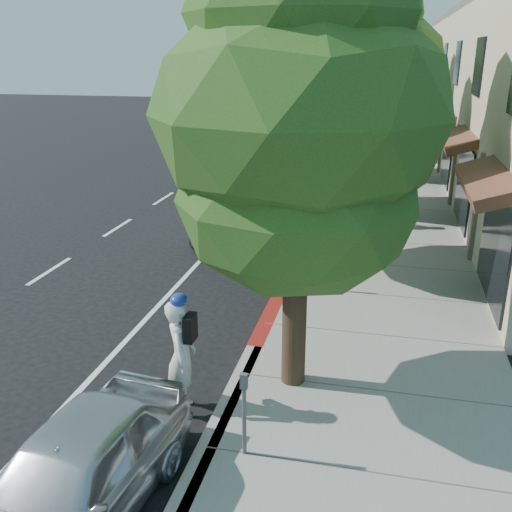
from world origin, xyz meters
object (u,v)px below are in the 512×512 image
(street_tree_0, at_px, (299,122))
(street_tree_5, at_px, (373,61))
(cyclist, at_px, (182,357))
(dark_sedan, at_px, (283,174))
(silver_suv, at_px, (245,205))
(bicycle, at_px, (262,270))
(white_pickup, at_px, (307,143))
(street_tree_3, at_px, (363,67))
(near_car_a, at_px, (73,477))
(street_tree_4, at_px, (369,64))
(street_tree_1, at_px, (338,83))
(dark_suv_far, at_px, (322,134))
(pedestrian, at_px, (370,198))
(street_tree_2, at_px, (353,89))

(street_tree_0, distance_m, street_tree_5, 30.00)
(cyclist, height_order, dark_sedan, cyclist)
(street_tree_5, xyz_separation_m, silver_suv, (-2.95, -21.45, -4.01))
(bicycle, bearing_deg, cyclist, -157.42)
(cyclist, relative_size, white_pickup, 0.32)
(street_tree_3, relative_size, near_car_a, 1.98)
(silver_suv, bearing_deg, near_car_a, -93.73)
(street_tree_4, relative_size, near_car_a, 1.97)
(street_tree_3, bearing_deg, street_tree_1, -90.00)
(bicycle, bearing_deg, street_tree_0, -136.71)
(street_tree_3, height_order, dark_suv_far, street_tree_3)
(street_tree_0, relative_size, pedestrian, 4.06)
(street_tree_2, xyz_separation_m, street_tree_4, (-0.00, 12.00, 0.54))
(dark_sedan, xyz_separation_m, pedestrian, (3.54, -4.11, 0.23))
(street_tree_0, xyz_separation_m, silver_suv, (-2.95, 8.55, -3.60))
(near_car_a, height_order, pedestrian, pedestrian)
(white_pickup, bearing_deg, street_tree_1, -83.18)
(street_tree_5, height_order, white_pickup, street_tree_5)
(bicycle, bearing_deg, street_tree_2, 13.66)
(street_tree_1, relative_size, silver_suv, 1.27)
(street_tree_1, distance_m, street_tree_5, 24.00)
(street_tree_3, xyz_separation_m, dark_sedan, (-2.68, -4.20, -3.98))
(street_tree_1, height_order, pedestrian, street_tree_1)
(street_tree_0, height_order, dark_sedan, street_tree_0)
(cyclist, xyz_separation_m, bicycle, (0.15, 5.20, -0.50))
(street_tree_2, xyz_separation_m, bicycle, (-1.45, -7.80, -3.77))
(street_tree_1, relative_size, street_tree_5, 0.98)
(street_tree_1, bearing_deg, near_car_a, -102.26)
(near_car_a, xyz_separation_m, pedestrian, (2.92, 13.19, 0.37))
(street_tree_2, relative_size, pedestrian, 3.96)
(street_tree_3, relative_size, street_tree_5, 0.98)
(silver_suv, distance_m, pedestrian, 3.98)
(street_tree_1, relative_size, dark_sedan, 1.59)
(street_tree_2, distance_m, white_pickup, 10.80)
(street_tree_0, xyz_separation_m, street_tree_3, (0.00, 18.00, 0.33))
(street_tree_5, height_order, dark_sedan, street_tree_5)
(street_tree_5, height_order, pedestrian, street_tree_5)
(street_tree_2, height_order, silver_suv, street_tree_2)
(dark_sedan, relative_size, near_car_a, 1.25)
(street_tree_0, xyz_separation_m, street_tree_1, (-0.00, 6.00, 0.23))
(street_tree_1, xyz_separation_m, cyclist, (-1.60, -7.00, -3.74))
(white_pickup, relative_size, dark_suv_far, 1.23)
(silver_suv, bearing_deg, street_tree_2, 41.48)
(street_tree_0, bearing_deg, bicycle, 109.08)
(near_car_a, distance_m, pedestrian, 13.52)
(dark_suv_far, bearing_deg, pedestrian, -75.76)
(street_tree_3, xyz_separation_m, near_car_a, (-2.06, -21.50, -4.12))
(pedestrian, bearing_deg, street_tree_4, -113.65)
(street_tree_4, relative_size, cyclist, 4.04)
(street_tree_4, xyz_separation_m, near_car_a, (-2.06, -27.50, -4.10))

